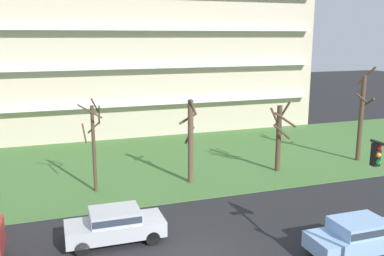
# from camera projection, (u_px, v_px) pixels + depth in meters

# --- Properties ---
(grass_lawn_strip) EXTENTS (80.00, 16.00, 0.08)m
(grass_lawn_strip) POSITION_uv_depth(u_px,v_px,m) (133.00, 164.00, 31.05)
(grass_lawn_strip) COLOR #477238
(grass_lawn_strip) RESTS_ON ground
(apartment_building) EXTENTS (40.39, 12.36, 16.25)m
(apartment_building) POSITION_uv_depth(u_px,v_px,m) (103.00, 47.00, 42.01)
(apartment_building) COLOR beige
(apartment_building) RESTS_ON ground
(tree_left) EXTENTS (1.36, 1.39, 5.73)m
(tree_left) POSITION_uv_depth(u_px,v_px,m) (94.00, 144.00, 24.94)
(tree_left) COLOR #4C3828
(tree_left) RESTS_ON ground
(tree_center) EXTENTS (1.20, 1.04, 5.44)m
(tree_center) POSITION_uv_depth(u_px,v_px,m) (191.00, 140.00, 26.63)
(tree_center) COLOR brown
(tree_center) RESTS_ON ground
(tree_right) EXTENTS (1.65, 1.64, 4.89)m
(tree_right) POSITION_uv_depth(u_px,v_px,m) (279.00, 135.00, 28.86)
(tree_right) COLOR #4C3828
(tree_right) RESTS_ON ground
(tree_far_right) EXTENTS (1.53, 1.57, 7.04)m
(tree_far_right) POSITION_uv_depth(u_px,v_px,m) (361.00, 116.00, 31.29)
(tree_far_right) COLOR #4C3828
(tree_far_right) RESTS_ON ground
(sedan_silver_near_left) EXTENTS (4.42, 1.86, 1.57)m
(sedan_silver_near_left) POSITION_uv_depth(u_px,v_px,m) (115.00, 224.00, 19.26)
(sedan_silver_near_left) COLOR #B7BABF
(sedan_silver_near_left) RESTS_ON ground
(sedan_blue_center_right) EXTENTS (4.41, 1.83, 1.57)m
(sedan_blue_center_right) POSITION_uv_depth(u_px,v_px,m) (358.00, 235.00, 18.17)
(sedan_blue_center_right) COLOR #8CB2E0
(sedan_blue_center_right) RESTS_ON ground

